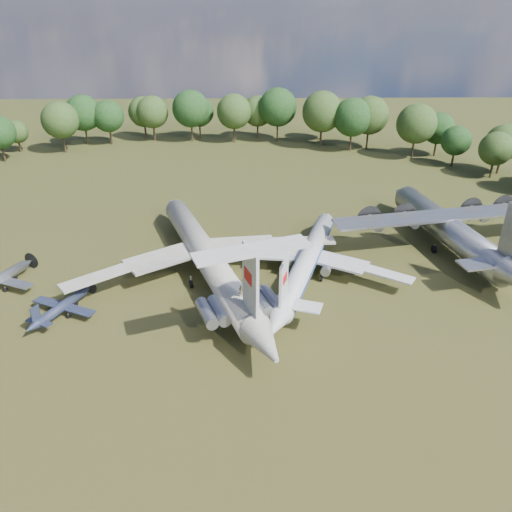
{
  "coord_description": "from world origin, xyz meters",
  "views": [
    {
      "loc": [
        10.18,
        -63.61,
        38.16
      ],
      "look_at": [
        11.41,
        -0.49,
        5.0
      ],
      "focal_mm": 35.0,
      "sensor_mm": 36.0,
      "label": 1
    }
  ],
  "objects_px": {
    "an12_transport": "(448,233)",
    "small_prop_west": "(62,309)",
    "person_on_il62": "(241,291)",
    "il62_airliner": "(207,261)",
    "tu104_jet": "(307,264)"
  },
  "relations": [
    {
      "from": "person_on_il62",
      "to": "an12_transport",
      "type": "bearing_deg",
      "value": -147.35
    },
    {
      "from": "tu104_jet",
      "to": "person_on_il62",
      "type": "height_order",
      "value": "person_on_il62"
    },
    {
      "from": "an12_transport",
      "to": "person_on_il62",
      "type": "distance_m",
      "value": 41.57
    },
    {
      "from": "person_on_il62",
      "to": "small_prop_west",
      "type": "bearing_deg",
      "value": -11.34
    },
    {
      "from": "an12_transport",
      "to": "small_prop_west",
      "type": "relative_size",
      "value": 3.34
    },
    {
      "from": "il62_airliner",
      "to": "an12_transport",
      "type": "relative_size",
      "value": 1.26
    },
    {
      "from": "an12_transport",
      "to": "person_on_il62",
      "type": "relative_size",
      "value": 28.24
    },
    {
      "from": "il62_airliner",
      "to": "small_prop_west",
      "type": "distance_m",
      "value": 21.3
    },
    {
      "from": "an12_transport",
      "to": "small_prop_west",
      "type": "xyz_separation_m",
      "value": [
        -58.41,
        -18.83,
        -1.91
      ]
    },
    {
      "from": "il62_airliner",
      "to": "small_prop_west",
      "type": "relative_size",
      "value": 4.2
    },
    {
      "from": "small_prop_west",
      "to": "tu104_jet",
      "type": "bearing_deg",
      "value": 40.62
    },
    {
      "from": "small_prop_west",
      "to": "person_on_il62",
      "type": "height_order",
      "value": "person_on_il62"
    },
    {
      "from": "tu104_jet",
      "to": "an12_transport",
      "type": "height_order",
      "value": "an12_transport"
    },
    {
      "from": "il62_airliner",
      "to": "small_prop_west",
      "type": "bearing_deg",
      "value": -172.61
    },
    {
      "from": "an12_transport",
      "to": "person_on_il62",
      "type": "xyz_separation_m",
      "value": [
        -34.4,
        -23.11,
        3.28
      ]
    }
  ]
}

